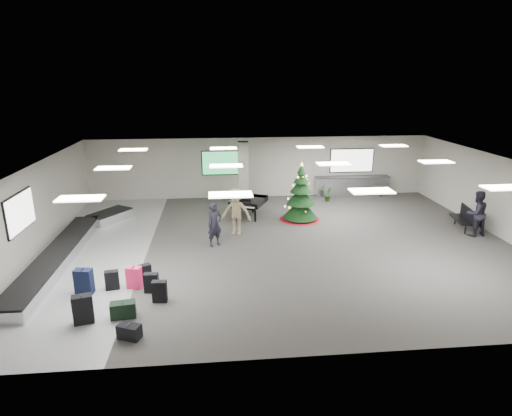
{
  "coord_description": "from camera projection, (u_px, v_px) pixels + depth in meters",
  "views": [
    {
      "loc": [
        -2.4,
        -15.35,
        6.23
      ],
      "look_at": [
        -0.81,
        1.0,
        1.19
      ],
      "focal_mm": 30.0,
      "sensor_mm": 36.0,
      "label": 1
    }
  ],
  "objects": [
    {
      "name": "ground",
      "position": [
        279.0,
        244.0,
        16.65
      ],
      "size": [
        18.0,
        18.0,
        0.0
      ],
      "primitive_type": "plane",
      "color": "#383633",
      "rests_on": "ground"
    },
    {
      "name": "suitcase_1",
      "position": [
        160.0,
        291.0,
        12.31
      ],
      "size": [
        0.43,
        0.24,
        0.66
      ],
      "rotation": [
        0.0,
        0.0,
        -0.07
      ],
      "color": "black",
      "rests_on": "ground"
    },
    {
      "name": "black_duffel",
      "position": [
        129.0,
        331.0,
        10.61
      ],
      "size": [
        0.64,
        0.5,
        0.39
      ],
      "rotation": [
        0.0,
        0.0,
        -0.4
      ],
      "color": "black",
      "rests_on": "ground"
    },
    {
      "name": "traveler_b",
      "position": [
        236.0,
        212.0,
        17.4
      ],
      "size": [
        1.42,
        1.06,
        1.95
      ],
      "primitive_type": "imported",
      "rotation": [
        0.0,
        0.0,
        -0.29
      ],
      "color": "#927C5A",
      "rests_on": "ground"
    },
    {
      "name": "suitcase_8",
      "position": [
        112.0,
        280.0,
        13.04
      ],
      "size": [
        0.44,
        0.3,
        0.62
      ],
      "rotation": [
        0.0,
        0.0,
        0.17
      ],
      "color": "black",
      "rests_on": "ground"
    },
    {
      "name": "suitcase_3",
      "position": [
        145.0,
        273.0,
        13.49
      ],
      "size": [
        0.45,
        0.38,
        0.61
      ],
      "rotation": [
        0.0,
        0.0,
        0.5
      ],
      "color": "black",
      "rests_on": "ground"
    },
    {
      "name": "room_envelope",
      "position": [
        268.0,
        182.0,
        16.57
      ],
      "size": [
        18.02,
        14.02,
        3.21
      ],
      "color": "#ABA79D",
      "rests_on": "ground"
    },
    {
      "name": "suitcase_0",
      "position": [
        83.0,
        309.0,
        11.21
      ],
      "size": [
        0.56,
        0.4,
        0.82
      ],
      "rotation": [
        0.0,
        0.0,
        0.25
      ],
      "color": "black",
      "rests_on": "ground"
    },
    {
      "name": "pink_suitcase",
      "position": [
        134.0,
        278.0,
        13.1
      ],
      "size": [
        0.49,
        0.35,
        0.71
      ],
      "rotation": [
        0.0,
        0.0,
        -0.23
      ],
      "color": "#FD215C",
      "rests_on": "ground"
    },
    {
      "name": "grand_piano",
      "position": [
        248.0,
        202.0,
        19.72
      ],
      "size": [
        1.95,
        2.16,
        1.01
      ],
      "rotation": [
        0.0,
        0.0,
        -0.42
      ],
      "color": "black",
      "rests_on": "ground"
    },
    {
      "name": "service_counter",
      "position": [
        352.0,
        186.0,
        23.29
      ],
      "size": [
        4.05,
        0.65,
        1.08
      ],
      "color": "silver",
      "rests_on": "ground"
    },
    {
      "name": "baggage_carousel",
      "position": [
        70.0,
        247.0,
        15.78
      ],
      "size": [
        2.28,
        9.71,
        0.43
      ],
      "color": "silver",
      "rests_on": "ground"
    },
    {
      "name": "bench",
      "position": [
        464.0,
        217.0,
        18.17
      ],
      "size": [
        0.82,
        1.61,
        0.97
      ],
      "rotation": [
        0.0,
        0.0,
        -0.2
      ],
      "color": "black",
      "rests_on": "ground"
    },
    {
      "name": "christmas_tree",
      "position": [
        301.0,
        200.0,
        19.29
      ],
      "size": [
        1.87,
        1.87,
        2.67
      ],
      "color": "maroon",
      "rests_on": "ground"
    },
    {
      "name": "potted_plant_right",
      "position": [
        380.0,
        188.0,
        23.32
      ],
      "size": [
        0.63,
        0.63,
        0.84
      ],
      "primitive_type": "imported",
      "rotation": [
        0.0,
        0.0,
        2.05
      ],
      "color": "#173C13",
      "rests_on": "ground"
    },
    {
      "name": "navy_suitcase",
      "position": [
        84.0,
        282.0,
        12.75
      ],
      "size": [
        0.55,
        0.38,
        0.8
      ],
      "rotation": [
        0.0,
        0.0,
        -0.17
      ],
      "color": "black",
      "rests_on": "ground"
    },
    {
      "name": "potted_plant_left",
      "position": [
        328.0,
        194.0,
        22.35
      ],
      "size": [
        0.46,
        0.5,
        0.72
      ],
      "primitive_type": "imported",
      "rotation": [
        0.0,
        0.0,
        1.11
      ],
      "color": "#173C13",
      "rests_on": "ground"
    },
    {
      "name": "traveler_a",
      "position": [
        215.0,
        225.0,
        16.27
      ],
      "size": [
        0.75,
        0.67,
        1.71
      ],
      "primitive_type": "imported",
      "rotation": [
        0.0,
        0.0,
        0.53
      ],
      "color": "black",
      "rests_on": "ground"
    },
    {
      "name": "suitcase_7",
      "position": [
        151.0,
        283.0,
        12.86
      ],
      "size": [
        0.44,
        0.25,
        0.63
      ],
      "rotation": [
        0.0,
        0.0,
        -0.08
      ],
      "color": "black",
      "rests_on": "ground"
    },
    {
      "name": "green_duffel",
      "position": [
        123.0,
        310.0,
        11.53
      ],
      "size": [
        0.7,
        0.43,
        0.46
      ],
      "rotation": [
        0.0,
        0.0,
        0.15
      ],
      "color": "black",
      "rests_on": "ground"
    },
    {
      "name": "traveler_bench",
      "position": [
        476.0,
        214.0,
        17.3
      ],
      "size": [
        1.02,
        0.85,
        1.89
      ],
      "primitive_type": "imported",
      "rotation": [
        0.0,
        0.0,
        3.3
      ],
      "color": "black",
      "rests_on": "ground"
    }
  ]
}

